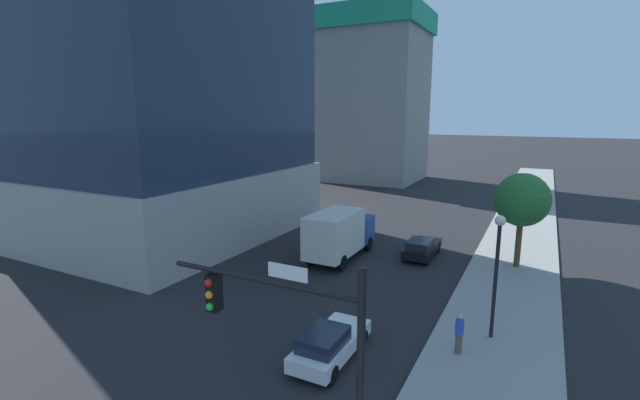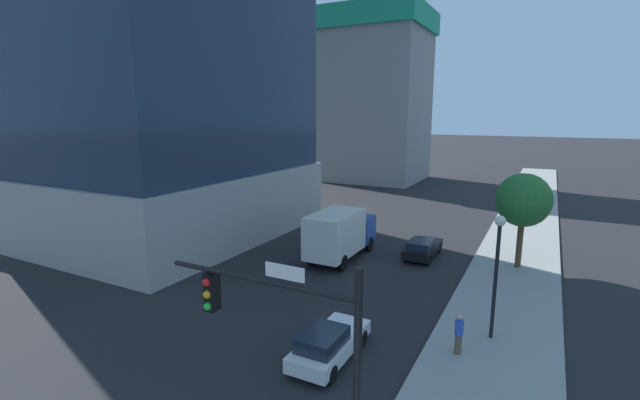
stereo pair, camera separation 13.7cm
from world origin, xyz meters
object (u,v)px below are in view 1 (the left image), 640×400
object	(u,v)px
street_tree	(522,200)
car_white	(329,343)
construction_building	(371,88)
traffic_light_pole	(290,334)
car_black	(421,248)
pedestrian_blue_shirt	(459,333)
street_lamp	(497,258)
box_truck	(339,233)

from	to	relation	value
street_tree	car_white	size ratio (longest dim) A/B	1.36
construction_building	traffic_light_pole	world-z (taller)	construction_building
traffic_light_pole	car_white	size ratio (longest dim) A/B	1.42
construction_building	street_tree	xyz separation A→B (m)	(22.16, -31.98, -8.78)
traffic_light_pole	car_black	distance (m)	20.36
traffic_light_pole	pedestrian_blue_shirt	distance (m)	9.39
traffic_light_pole	street_tree	world-z (taller)	traffic_light_pole
traffic_light_pole	street_lamp	bearing A→B (deg)	69.67
street_tree	box_truck	xyz separation A→B (m)	(-10.75, -3.48, -2.58)
car_black	box_truck	bearing A→B (deg)	-148.81
traffic_light_pole	car_black	xyz separation A→B (m)	(-1.70, 19.97, -3.60)
traffic_light_pole	car_white	distance (m)	6.93
box_truck	pedestrian_blue_shirt	bearing A→B (deg)	-42.94
car_black	pedestrian_blue_shirt	xyz separation A→B (m)	(4.51, -11.62, 0.32)
box_truck	pedestrian_blue_shirt	size ratio (longest dim) A/B	3.97
street_lamp	car_black	xyz separation A→B (m)	(-5.53, 9.63, -3.04)
construction_building	car_black	world-z (taller)	construction_building
street_tree	pedestrian_blue_shirt	bearing A→B (deg)	-96.61
street_lamp	box_truck	xyz separation A→B (m)	(-10.37, 6.70, -1.88)
construction_building	car_white	distance (m)	51.08
traffic_light_pole	car_black	world-z (taller)	traffic_light_pole
street_lamp	car_black	bearing A→B (deg)	119.88
traffic_light_pole	street_tree	bearing A→B (deg)	78.39
street_tree	pedestrian_blue_shirt	size ratio (longest dim) A/B	3.54
construction_building	street_tree	distance (m)	39.88
street_tree	car_black	xyz separation A→B (m)	(-5.92, -0.55, -3.73)
construction_building	traffic_light_pole	xyz separation A→B (m)	(17.94, -52.50, -8.91)
street_tree	car_white	bearing A→B (deg)	-111.76
construction_building	traffic_light_pole	distance (m)	56.19
street_lamp	street_tree	xyz separation A→B (m)	(0.38, 10.18, 0.69)
street_lamp	car_white	world-z (taller)	street_lamp
street_tree	car_black	bearing A→B (deg)	-174.65
car_white	car_black	xyz separation A→B (m)	(0.00, 14.27, -0.04)
construction_building	pedestrian_blue_shirt	xyz separation A→B (m)	(20.75, -44.15, -12.19)
traffic_light_pole	car_white	world-z (taller)	traffic_light_pole
car_black	traffic_light_pole	bearing A→B (deg)	-85.13
traffic_light_pole	street_tree	distance (m)	20.95
street_tree	box_truck	bearing A→B (deg)	-162.06
car_white	box_truck	bearing A→B (deg)	113.09
traffic_light_pole	pedestrian_blue_shirt	world-z (taller)	traffic_light_pole
traffic_light_pole	car_white	bearing A→B (deg)	106.61
construction_building	street_lamp	bearing A→B (deg)	-62.69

